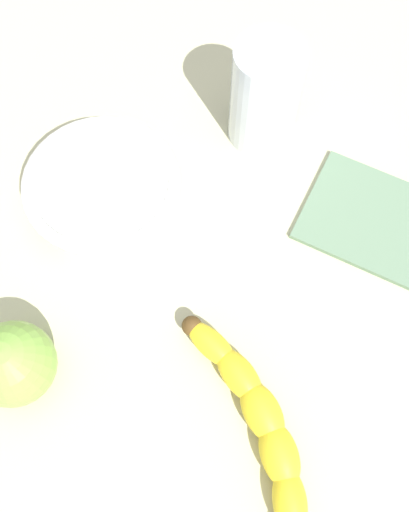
{
  "coord_description": "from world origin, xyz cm",
  "views": [
    {
      "loc": [
        -13.29,
        -17.14,
        56.56
      ],
      "look_at": [
        -0.49,
        1.39,
        5.0
      ],
      "focal_mm": 40.85,
      "sensor_mm": 36.0,
      "label": 1
    }
  ],
  "objects_px": {
    "banana": "(262,436)",
    "smoothie_glass": "(264,97)",
    "ceramic_bowl": "(103,188)",
    "green_apple_fruit": "(13,364)"
  },
  "relations": [
    {
      "from": "banana",
      "to": "smoothie_glass",
      "type": "relative_size",
      "value": 1.96
    },
    {
      "from": "banana",
      "to": "green_apple_fruit",
      "type": "distance_m",
      "value": 0.22
    },
    {
      "from": "banana",
      "to": "green_apple_fruit",
      "type": "height_order",
      "value": "green_apple_fruit"
    },
    {
      "from": "green_apple_fruit",
      "to": "banana",
      "type": "bearing_deg",
      "value": -49.78
    },
    {
      "from": "banana",
      "to": "smoothie_glass",
      "type": "distance_m",
      "value": 0.33
    },
    {
      "from": "banana",
      "to": "smoothie_glass",
      "type": "height_order",
      "value": "smoothie_glass"
    },
    {
      "from": "smoothie_glass",
      "to": "ceramic_bowl",
      "type": "relative_size",
      "value": 0.78
    },
    {
      "from": "ceramic_bowl",
      "to": "green_apple_fruit",
      "type": "height_order",
      "value": "green_apple_fruit"
    },
    {
      "from": "banana",
      "to": "green_apple_fruit",
      "type": "xyz_separation_m",
      "value": [
        -0.14,
        0.17,
        0.02
      ]
    },
    {
      "from": "banana",
      "to": "ceramic_bowl",
      "type": "relative_size",
      "value": 1.52
    }
  ]
}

